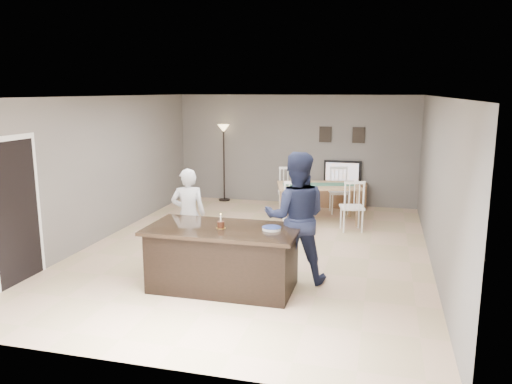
% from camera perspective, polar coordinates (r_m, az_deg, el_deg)
% --- Properties ---
extents(floor, '(8.00, 8.00, 0.00)m').
position_cam_1_polar(floor, '(8.99, -0.14, -6.63)').
color(floor, tan).
rests_on(floor, ground).
extents(room_shell, '(8.00, 8.00, 8.00)m').
position_cam_1_polar(room_shell, '(8.61, -0.15, 4.04)').
color(room_shell, slate).
rests_on(room_shell, floor).
extents(kitchen_island, '(2.15, 1.10, 0.90)m').
position_cam_1_polar(kitchen_island, '(7.21, -3.78, -7.49)').
color(kitchen_island, black).
rests_on(kitchen_island, floor).
extents(tv_console, '(1.20, 0.40, 0.60)m').
position_cam_1_polar(tv_console, '(12.33, 9.72, -0.35)').
color(tv_console, brown).
rests_on(tv_console, floor).
extents(television, '(0.91, 0.12, 0.53)m').
position_cam_1_polar(television, '(12.30, 9.83, 2.29)').
color(television, black).
rests_on(television, tv_console).
extents(tv_screen_glow, '(0.78, 0.00, 0.78)m').
position_cam_1_polar(tv_screen_glow, '(12.22, 9.80, 2.26)').
color(tv_screen_glow, orange).
rests_on(tv_screen_glow, tv_console).
extents(picture_frames, '(1.10, 0.02, 0.38)m').
position_cam_1_polar(picture_frames, '(12.33, 9.80, 6.47)').
color(picture_frames, black).
rests_on(picture_frames, room_shell).
extents(doorway, '(0.00, 2.10, 2.65)m').
position_cam_1_polar(doorway, '(8.02, -25.79, -0.71)').
color(doorway, black).
rests_on(doorway, floor).
extents(woman, '(0.65, 0.53, 1.55)m').
position_cam_1_polar(woman, '(8.39, -7.73, -2.55)').
color(woman, silver).
rests_on(woman, floor).
extents(man, '(1.05, 0.88, 1.94)m').
position_cam_1_polar(man, '(7.35, 4.58, -2.92)').
color(man, '#1B203B').
rests_on(man, floor).
extents(birthday_cake, '(0.14, 0.14, 0.21)m').
position_cam_1_polar(birthday_cake, '(7.04, -4.05, -3.74)').
color(birthday_cake, gold).
rests_on(birthday_cake, kitchen_island).
extents(plate_stack, '(0.27, 0.27, 0.04)m').
position_cam_1_polar(plate_stack, '(6.94, 1.79, -4.18)').
color(plate_stack, white).
rests_on(plate_stack, kitchen_island).
extents(dining_table, '(2.08, 2.30, 1.05)m').
position_cam_1_polar(dining_table, '(10.85, 7.11, 0.13)').
color(dining_table, tan).
rests_on(dining_table, floor).
extents(floor_lamp, '(0.29, 0.29, 1.96)m').
position_cam_1_polar(floor_lamp, '(12.75, -3.72, 5.73)').
color(floor_lamp, black).
rests_on(floor_lamp, floor).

